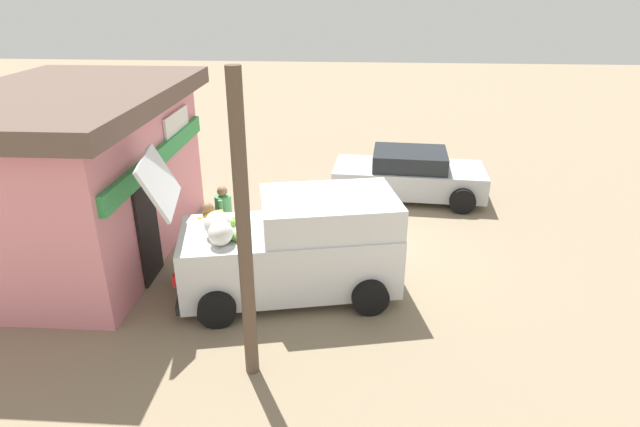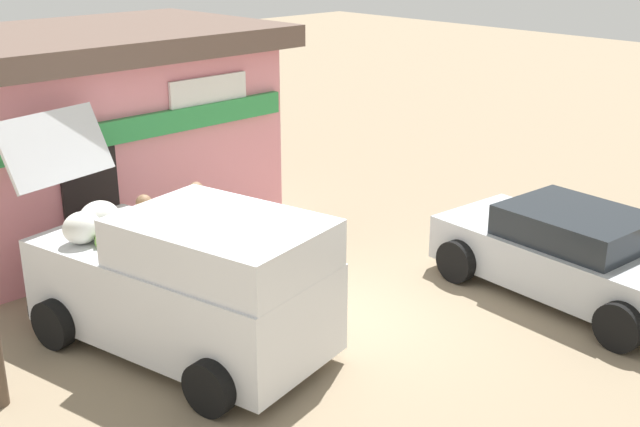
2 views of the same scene
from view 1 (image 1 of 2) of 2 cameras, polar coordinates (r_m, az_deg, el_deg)
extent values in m
plane|color=gray|center=(11.53, 1.41, -3.83)|extent=(60.00, 60.00, 0.00)
cube|color=pink|center=(11.89, -24.75, 3.02)|extent=(5.64, 3.48, 3.13)
cube|color=green|center=(10.97, -17.06, 6.04)|extent=(5.32, 0.17, 0.36)
cube|color=black|center=(10.53, -18.24, -1.86)|extent=(0.90, 0.07, 2.00)
cube|color=white|center=(12.01, -15.38, 9.28)|extent=(1.50, 0.08, 0.60)
cube|color=brown|center=(11.46, -26.25, 11.21)|extent=(6.29, 4.14, 0.37)
cube|color=silver|center=(9.68, -3.34, -4.64)|extent=(2.53, 4.16, 1.13)
cube|color=silver|center=(9.38, 1.03, 0.23)|extent=(2.15, 2.71, 0.57)
cube|color=black|center=(9.63, 7.82, 0.46)|extent=(1.47, 0.39, 0.44)
cube|color=silver|center=(9.14, -17.15, 3.37)|extent=(1.64, 0.79, 0.90)
ellipsoid|color=silver|center=(9.22, -11.14, -1.13)|extent=(0.54, 0.45, 0.45)
ellipsoid|color=silver|center=(8.91, -10.81, -2.12)|extent=(0.50, 0.41, 0.41)
cylinder|color=#5D9236|center=(9.03, -9.23, -2.54)|extent=(0.26, 0.30, 0.16)
cylinder|color=#72B634|center=(9.67, -9.45, -0.87)|extent=(0.21, 0.12, 0.11)
cube|color=black|center=(9.99, -14.77, -7.70)|extent=(1.64, 0.43, 0.16)
cube|color=red|center=(9.13, -15.59, -7.02)|extent=(0.15, 0.09, 0.20)
cube|color=red|center=(10.33, -14.77, -3.17)|extent=(0.15, 0.09, 0.20)
cylinder|color=black|center=(9.27, 5.50, -9.11)|extent=(0.35, 0.68, 0.65)
cylinder|color=black|center=(10.86, 3.24, -3.76)|extent=(0.35, 0.68, 0.65)
cylinder|color=black|center=(9.09, -11.19, -10.25)|extent=(0.35, 0.68, 0.65)
cylinder|color=black|center=(10.71, -10.81, -4.62)|extent=(0.35, 0.68, 0.65)
cube|color=#B2B7BC|center=(14.33, 9.62, 3.77)|extent=(2.01, 4.10, 0.68)
cube|color=#1E2328|center=(14.16, 9.77, 5.90)|extent=(1.65, 2.01, 0.44)
cylinder|color=black|center=(13.64, 15.29, 1.32)|extent=(0.26, 0.66, 0.65)
cylinder|color=black|center=(15.38, 14.58, 3.96)|extent=(0.26, 0.66, 0.65)
cylinder|color=black|center=(13.55, 3.88, 1.98)|extent=(0.26, 0.66, 0.65)
cylinder|color=black|center=(15.30, 4.44, 4.56)|extent=(0.26, 0.66, 0.65)
cylinder|color=#4C4C51|center=(11.17, -10.41, -2.94)|extent=(0.15, 0.15, 0.79)
cylinder|color=#4C4C51|center=(11.47, -10.07, -2.18)|extent=(0.15, 0.15, 0.79)
cylinder|color=#4C9959|center=(11.04, -10.49, 0.56)|extent=(0.35, 0.35, 0.56)
sphere|color=#8C6647|center=(10.90, -10.64, 2.42)|extent=(0.21, 0.21, 0.21)
cylinder|color=#4C9959|center=(10.82, -10.75, 0.13)|extent=(0.09, 0.09, 0.53)
cylinder|color=#4C9959|center=(11.25, -10.25, 1.11)|extent=(0.09, 0.09, 0.53)
cylinder|color=#726047|center=(10.18, -11.04, -5.56)|extent=(0.15, 0.15, 0.86)
cylinder|color=#726047|center=(10.34, -9.49, -4.93)|extent=(0.15, 0.15, 0.86)
cylinder|color=gold|center=(10.11, -11.17, -1.57)|extent=(0.68, 0.71, 0.68)
sphere|color=#8C6647|center=(10.19, -12.17, 0.53)|extent=(0.23, 0.23, 0.23)
cylinder|color=gold|center=(10.17, -12.88, -1.92)|extent=(0.09, 0.09, 0.58)
cylinder|color=gold|center=(10.40, -10.67, -1.12)|extent=(0.09, 0.09, 0.58)
ellipsoid|color=silver|center=(10.26, -22.03, -8.08)|extent=(0.55, 0.71, 0.45)
cylinder|color=#659E35|center=(10.22, -21.63, -9.29)|extent=(0.27, 0.26, 0.11)
cylinder|color=green|center=(10.12, -20.85, -9.43)|extent=(0.26, 0.16, 0.12)
cylinder|color=#62B13B|center=(10.21, -21.46, -9.14)|extent=(0.29, 0.26, 0.15)
cylinder|color=#518F37|center=(10.48, -22.02, -8.42)|extent=(0.18, 0.26, 0.13)
cylinder|color=silver|center=(12.95, -11.72, -0.23)|extent=(0.26, 0.26, 0.36)
cylinder|color=brown|center=(7.06, -8.29, -2.57)|extent=(0.20, 0.20, 4.48)
camera|label=2|loc=(7.51, 67.76, 7.39)|focal=44.87mm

